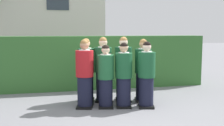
% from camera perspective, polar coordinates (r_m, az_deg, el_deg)
% --- Properties ---
extents(ground_plane, '(60.00, 60.00, 0.00)m').
position_cam_1_polar(ground_plane, '(6.72, 0.55, -9.22)').
color(ground_plane, slate).
extents(student_in_red_blazer, '(0.49, 0.56, 1.65)m').
position_cam_1_polar(student_in_red_blazer, '(6.56, -5.76, -2.59)').
color(student_in_red_blazer, black).
rests_on(student_in_red_blazer, ground).
extents(student_front_row_1, '(0.42, 0.52, 1.52)m').
position_cam_1_polar(student_front_row_1, '(6.55, -1.34, -3.14)').
color(student_front_row_1, black).
rests_on(student_front_row_1, ground).
extents(student_front_row_2, '(0.45, 0.52, 1.58)m').
position_cam_1_polar(student_front_row_2, '(6.58, 2.49, -2.88)').
color(student_front_row_2, black).
rests_on(student_front_row_2, ground).
extents(student_front_row_3, '(0.47, 0.55, 1.60)m').
position_cam_1_polar(student_front_row_3, '(6.62, 7.25, -2.75)').
color(student_front_row_3, black).
rests_on(student_front_row_3, ground).
extents(student_rear_row_0, '(0.48, 0.55, 1.66)m').
position_cam_1_polar(student_rear_row_0, '(7.14, -5.43, -1.79)').
color(student_rear_row_0, black).
rests_on(student_rear_row_0, ground).
extents(student_rear_row_1, '(0.50, 0.57, 1.69)m').
position_cam_1_polar(student_rear_row_1, '(7.13, -1.87, -1.64)').
color(student_rear_row_1, black).
rests_on(student_rear_row_1, ground).
extents(student_rear_row_2, '(0.47, 0.57, 1.70)m').
position_cam_1_polar(student_rear_row_2, '(7.12, 2.41, -1.62)').
color(student_rear_row_2, black).
rests_on(student_rear_row_2, ground).
extents(student_rear_row_3, '(0.46, 0.55, 1.64)m').
position_cam_1_polar(student_rear_row_3, '(7.16, 6.53, -1.84)').
color(student_rear_row_3, black).
rests_on(student_rear_row_3, ground).
extents(hedge, '(7.00, 0.70, 1.68)m').
position_cam_1_polar(hedge, '(8.78, -2.87, 0.19)').
color(hedge, '#33662D').
rests_on(hedge, ground).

